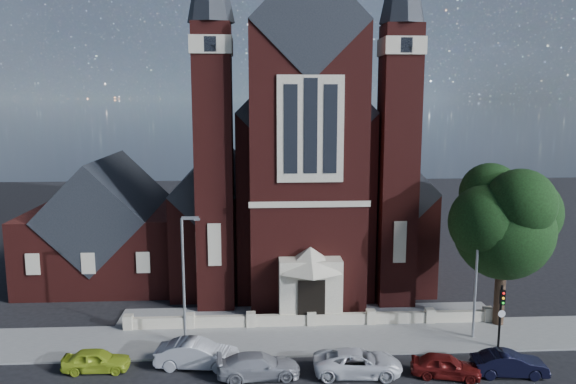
% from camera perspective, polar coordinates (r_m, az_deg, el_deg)
% --- Properties ---
extents(ground, '(120.00, 120.00, 0.00)m').
position_cam_1_polar(ground, '(46.35, 1.34, -9.39)').
color(ground, black).
rests_on(ground, ground).
extents(pavement_strip, '(60.00, 5.00, 0.12)m').
position_cam_1_polar(pavement_strip, '(36.61, 2.69, -14.69)').
color(pavement_strip, slate).
rests_on(pavement_strip, ground).
extents(forecourt_paving, '(26.00, 3.00, 0.14)m').
position_cam_1_polar(forecourt_paving, '(40.28, 2.09, -12.37)').
color(forecourt_paving, slate).
rests_on(forecourt_paving, ground).
extents(forecourt_wall, '(24.00, 0.40, 0.90)m').
position_cam_1_polar(forecourt_wall, '(38.44, 2.37, -13.47)').
color(forecourt_wall, '#B4A68F').
rests_on(forecourt_wall, ground).
extents(church, '(20.01, 34.90, 29.20)m').
position_cam_1_polar(church, '(52.23, 0.68, 1.99)').
color(church, '#441512').
rests_on(church, ground).
extents(parish_hall, '(12.00, 12.20, 10.24)m').
position_cam_1_polar(parish_hall, '(49.59, -17.74, -3.77)').
color(parish_hall, '#441512').
rests_on(parish_hall, ground).
extents(street_tree, '(6.40, 6.60, 10.70)m').
position_cam_1_polar(street_tree, '(38.86, 21.42, -3.10)').
color(street_tree, black).
rests_on(street_tree, ground).
extents(street_lamp_left, '(1.16, 0.22, 8.09)m').
position_cam_1_polar(street_lamp_left, '(34.61, -10.44, -8.14)').
color(street_lamp_left, gray).
rests_on(street_lamp_left, ground).
extents(street_lamp_right, '(1.16, 0.22, 8.09)m').
position_cam_1_polar(street_lamp_right, '(36.94, 18.73, -7.37)').
color(street_lamp_right, gray).
rests_on(street_lamp_right, ground).
extents(traffic_signal, '(0.28, 0.42, 4.00)m').
position_cam_1_polar(traffic_signal, '(36.54, 20.84, -11.00)').
color(traffic_signal, black).
rests_on(traffic_signal, ground).
extents(car_lime_van, '(3.67, 1.48, 1.25)m').
position_cam_1_polar(car_lime_van, '(34.23, -18.90, -15.86)').
color(car_lime_van, '#A1BA25').
rests_on(car_lime_van, ground).
extents(car_silver_a, '(4.83, 2.17, 1.54)m').
position_cam_1_polar(car_silver_a, '(33.25, -9.19, -15.95)').
color(car_silver_a, '#A9ACB1').
rests_on(car_silver_a, ground).
extents(car_silver_b, '(4.64, 2.14, 1.31)m').
position_cam_1_polar(car_silver_b, '(31.91, -3.01, -17.21)').
color(car_silver_b, '#93949A').
rests_on(car_silver_b, ground).
extents(car_white_suv, '(4.99, 2.51, 1.35)m').
position_cam_1_polar(car_white_suv, '(32.38, 7.09, -16.82)').
color(car_white_suv, white).
rests_on(car_white_suv, ground).
extents(car_dark_red, '(3.99, 2.37, 1.27)m').
position_cam_1_polar(car_dark_red, '(33.05, 15.72, -16.62)').
color(car_dark_red, '#5F1210').
rests_on(car_dark_red, ground).
extents(car_navy, '(4.11, 1.74, 1.32)m').
position_cam_1_polar(car_navy, '(34.26, 21.56, -15.93)').
color(car_navy, black).
rests_on(car_navy, ground).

